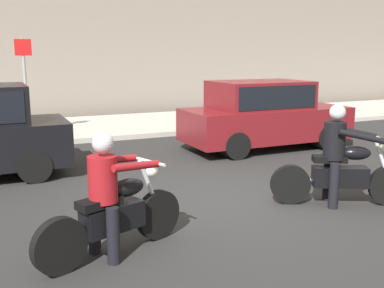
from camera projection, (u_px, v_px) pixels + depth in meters
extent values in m
plane|color=#252525|center=(229.00, 198.00, 7.64)|extent=(80.00, 80.00, 0.00)
cube|color=#A8A399|center=(110.00, 126.00, 14.77)|extent=(40.00, 4.40, 0.14)
cylinder|color=black|center=(158.00, 215.00, 5.93)|extent=(0.65, 0.34, 0.65)
cylinder|color=black|center=(60.00, 246.00, 4.96)|extent=(0.65, 0.34, 0.65)
cylinder|color=silver|center=(150.00, 189.00, 5.78)|extent=(0.37, 0.18, 0.81)
cube|color=black|center=(113.00, 218.00, 5.42)|extent=(0.82, 0.53, 0.32)
ellipsoid|color=black|center=(127.00, 187.00, 5.51)|extent=(0.53, 0.39, 0.22)
cube|color=black|center=(99.00, 203.00, 5.25)|extent=(0.57, 0.41, 0.10)
cylinder|color=silver|center=(146.00, 161.00, 5.66)|extent=(0.28, 0.67, 0.04)
sphere|color=silver|center=(151.00, 170.00, 5.74)|extent=(0.17, 0.17, 0.17)
cylinder|color=silver|center=(84.00, 230.00, 5.35)|extent=(0.68, 0.31, 0.07)
cylinder|color=black|center=(113.00, 236.00, 5.21)|extent=(0.19, 0.19, 0.68)
cylinder|color=black|center=(94.00, 227.00, 5.49)|extent=(0.19, 0.19, 0.68)
cylinder|color=maroon|center=(103.00, 179.00, 5.24)|extent=(0.44, 0.44, 0.55)
cylinder|color=maroon|center=(136.00, 166.00, 5.28)|extent=(0.64, 0.31, 0.14)
cylinder|color=maroon|center=(114.00, 160.00, 5.59)|extent=(0.64, 0.31, 0.14)
sphere|color=tan|center=(103.00, 146.00, 5.18)|extent=(0.20, 0.20, 0.20)
sphere|color=#B7B7BC|center=(103.00, 143.00, 5.17)|extent=(0.25, 0.25, 0.25)
cylinder|color=black|center=(290.00, 184.00, 7.31)|extent=(0.62, 0.40, 0.64)
cylinder|color=silver|center=(383.00, 163.00, 7.18)|extent=(0.36, 0.22, 0.81)
cube|color=black|center=(340.00, 177.00, 7.25)|extent=(0.89, 0.64, 0.32)
ellipsoid|color=black|center=(356.00, 153.00, 7.17)|extent=(0.54, 0.43, 0.22)
cube|color=black|center=(330.00, 159.00, 7.20)|extent=(0.57, 0.45, 0.10)
cylinder|color=silver|center=(381.00, 139.00, 7.10)|extent=(0.35, 0.64, 0.04)
cylinder|color=silver|center=(318.00, 181.00, 7.45)|extent=(0.66, 0.38, 0.07)
cylinder|color=black|center=(334.00, 186.00, 7.08)|extent=(0.20, 0.20, 0.73)
cylinder|color=black|center=(328.00, 179.00, 7.47)|extent=(0.20, 0.20, 0.73)
cylinder|color=black|center=(335.00, 141.00, 7.14)|extent=(0.46, 0.46, 0.59)
cylinder|color=black|center=(363.00, 137.00, 6.89)|extent=(0.70, 0.42, 0.24)
cylinder|color=black|center=(354.00, 132.00, 7.32)|extent=(0.70, 0.42, 0.24)
sphere|color=tan|center=(337.00, 114.00, 7.06)|extent=(0.20, 0.20, 0.20)
sphere|color=#B7B7BC|center=(338.00, 112.00, 7.05)|extent=(0.25, 0.25, 0.25)
cube|color=maroon|center=(266.00, 123.00, 11.57)|extent=(4.22, 1.76, 0.80)
cube|color=maroon|center=(260.00, 95.00, 11.34)|extent=(2.32, 1.62, 0.68)
cube|color=black|center=(260.00, 95.00, 11.34)|extent=(2.14, 1.65, 0.54)
cylinder|color=black|center=(307.00, 132.00, 12.16)|extent=(0.64, 1.82, 0.64)
cylinder|color=black|center=(220.00, 140.00, 11.10)|extent=(0.64, 1.82, 0.64)
cylinder|color=black|center=(31.00, 158.00, 9.20)|extent=(0.64, 1.76, 0.64)
cylinder|color=gray|center=(26.00, 87.00, 12.56)|extent=(0.08, 0.08, 2.67)
cube|color=red|center=(23.00, 47.00, 12.32)|extent=(0.44, 0.03, 0.44)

